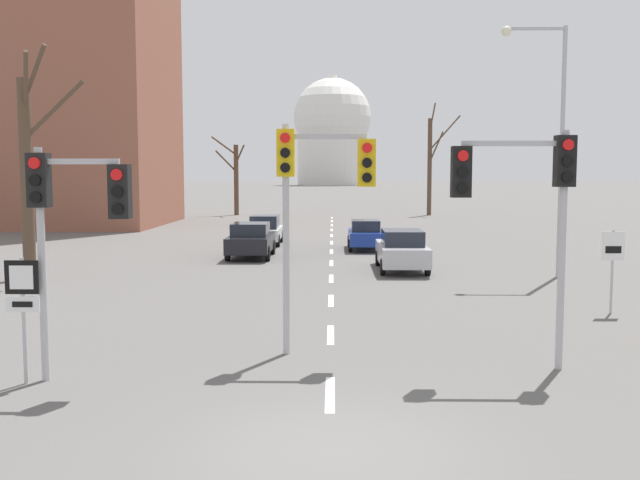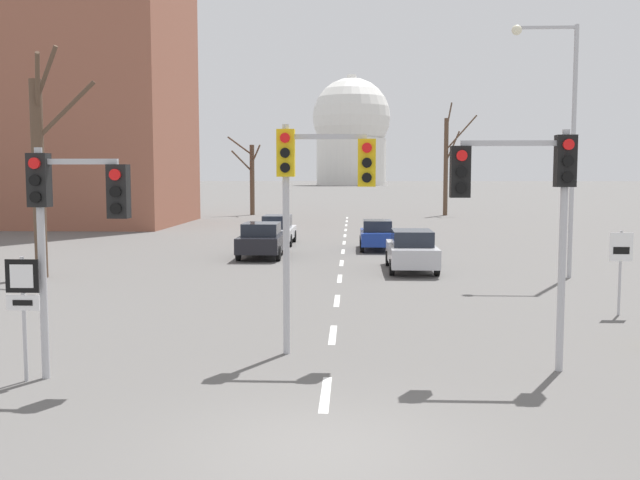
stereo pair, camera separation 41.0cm
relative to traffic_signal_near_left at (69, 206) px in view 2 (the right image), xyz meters
The scene contains 28 objects.
ground_plane 6.44m from the traffic_signal_near_left, 34.29° to the right, with size 800.00×800.00×0.00m, color #5E5B59.
lane_stripe_0 5.65m from the traffic_signal_near_left, ahead, with size 0.16×2.00×0.01m, color silver.
lane_stripe_1 6.77m from the traffic_signal_near_left, 39.28° to the left, with size 0.16×2.00×0.01m, color silver.
lane_stripe_2 10.01m from the traffic_signal_near_left, 60.80° to the left, with size 0.16×2.00×0.01m, color silver.
lane_stripe_3 13.96m from the traffic_signal_near_left, 70.09° to the left, with size 0.16×2.00×0.01m, color silver.
lane_stripe_4 18.18m from the traffic_signal_near_left, 75.00° to the left, with size 0.16×2.00×0.01m, color silver.
lane_stripe_5 22.50m from the traffic_signal_near_left, 78.00° to the left, with size 0.16×2.00×0.01m, color silver.
lane_stripe_6 26.88m from the traffic_signal_near_left, 80.00° to the left, with size 0.16×2.00×0.01m, color silver.
lane_stripe_7 31.30m from the traffic_signal_near_left, 81.44° to the left, with size 0.16×2.00×0.01m, color silver.
lane_stripe_8 35.73m from the traffic_signal_near_left, 82.52° to the left, with size 0.16×2.00×0.01m, color silver.
lane_stripe_9 40.18m from the traffic_signal_near_left, 83.36° to the left, with size 0.16×2.00×0.01m, color silver.
lane_stripe_10 44.64m from the traffic_signal_near_left, 84.03° to the left, with size 0.16×2.00×0.01m, color silver.
lane_stripe_11 49.11m from the traffic_signal_near_left, 84.58° to the left, with size 0.16×2.00×0.01m, color silver.
traffic_signal_near_left is the anchor object (origin of this frame).
traffic_signal_centre_tall 4.76m from the traffic_signal_near_left, 25.01° to the left, with size 2.00×0.34×4.74m.
traffic_signal_near_right 8.38m from the traffic_signal_near_left, ahead, with size 2.29×0.34×4.55m.
route_sign_post 1.82m from the traffic_signal_near_left, 165.37° to the right, with size 0.60×0.08×2.27m.
speed_limit_sign 13.84m from the traffic_signal_near_left, 27.91° to the left, with size 0.60×0.08×2.26m.
street_lamp_right 18.47m from the traffic_signal_near_left, 46.91° to the left, with size 2.34×0.36×8.97m.
sedan_near_left 25.34m from the traffic_signal_near_left, 87.51° to the left, with size 1.73×4.30×1.57m.
sedan_near_right 16.89m from the traffic_signal_near_left, 63.85° to the left, with size 1.84×4.56×1.59m.
sedan_mid_centre 19.37m from the traffic_signal_near_left, 86.96° to the left, with size 1.92×4.31×1.57m.
sedan_far_left 23.64m from the traffic_signal_near_left, 74.46° to the left, with size 1.69×3.84×1.49m.
bare_tree_left_near 53.08m from the traffic_signal_near_left, 94.58° to the left, with size 3.23×2.10×7.23m.
bare_tree_right_near 54.75m from the traffic_signal_near_left, 75.54° to the left, with size 3.07×2.09×10.31m.
bare_tree_left_far 14.01m from the traffic_signal_near_left, 115.86° to the left, with size 2.30×1.85×8.19m.
capitol_dome 237.57m from the traffic_signal_near_left, 88.88° to the left, with size 26.87×26.87×37.95m.
apartment_block_left 45.20m from the traffic_signal_near_left, 112.65° to the left, with size 18.00×14.00×29.90m, color #935642.
Camera 2 is at (0.44, -9.36, 3.72)m, focal length 40.00 mm.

